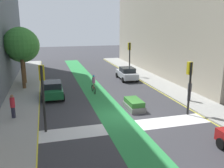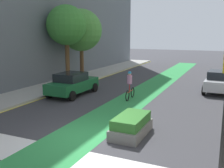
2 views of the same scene
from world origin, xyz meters
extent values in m
plane|color=#38383D|center=(0.00, 0.00, 0.00)|extent=(120.00, 120.00, 0.00)
cube|color=#2D8C47|center=(-0.44, 0.00, 0.00)|extent=(2.40, 60.00, 0.01)
cube|color=silver|center=(0.00, -2.00, 0.00)|extent=(12.00, 1.80, 0.01)
cube|color=#9E9E99|center=(-7.50, 0.00, 0.07)|extent=(3.00, 60.00, 0.15)
cube|color=yellow|center=(-6.00, 0.00, 0.01)|extent=(0.16, 60.00, 0.01)
cube|color=#9E9E99|center=(7.50, 0.00, 0.07)|extent=(3.00, 60.00, 0.15)
cube|color=yellow|center=(6.00, 0.00, 0.01)|extent=(0.16, 60.00, 0.01)
cylinder|color=black|center=(5.17, -1.10, 2.04)|extent=(0.16, 0.16, 4.08)
cube|color=gold|center=(5.17, -0.90, 3.61)|extent=(0.35, 0.28, 0.95)
sphere|color=red|center=(5.17, -0.76, 3.91)|extent=(0.20, 0.20, 0.20)
sphere|color=#4C380C|center=(5.17, -0.76, 3.61)|extent=(0.20, 0.20, 0.20)
sphere|color=#0C3814|center=(5.17, -0.76, 3.31)|extent=(0.20, 0.20, 0.20)
cylinder|color=black|center=(-5.47, -1.33, 2.18)|extent=(0.16, 0.16, 4.36)
cube|color=gold|center=(-5.47, -1.13, 3.89)|extent=(0.35, 0.28, 0.95)
sphere|color=red|center=(-5.47, -0.99, 4.19)|extent=(0.20, 0.20, 0.20)
sphere|color=#4C380C|center=(-5.47, -0.99, 3.89)|extent=(0.20, 0.20, 0.20)
sphere|color=#0C3814|center=(-5.47, -0.99, 3.59)|extent=(0.20, 0.20, 0.20)
cylinder|color=black|center=(5.43, 13.08, 2.24)|extent=(0.16, 0.16, 4.47)
cube|color=gold|center=(5.43, 13.28, 4.00)|extent=(0.35, 0.28, 0.95)
sphere|color=red|center=(5.43, 13.42, 4.30)|extent=(0.20, 0.20, 0.20)
sphere|color=#4C380C|center=(5.43, 13.42, 4.00)|extent=(0.20, 0.20, 0.20)
sphere|color=#0C3814|center=(5.43, 13.42, 3.70)|extent=(0.20, 0.20, 0.20)
cylinder|color=black|center=(3.97, -6.28, 0.32)|extent=(0.23, 0.64, 0.64)
cube|color=#196033|center=(-4.71, 6.38, 0.67)|extent=(1.87, 4.23, 0.70)
cube|color=black|center=(-4.71, 6.18, 1.29)|extent=(1.63, 2.03, 0.55)
cylinder|color=black|center=(-5.58, 7.87, 0.32)|extent=(0.23, 0.64, 0.64)
cylinder|color=black|center=(-3.78, 7.84, 0.32)|extent=(0.23, 0.64, 0.64)
cylinder|color=black|center=(-5.63, 4.93, 0.32)|extent=(0.23, 0.64, 0.64)
cylinder|color=black|center=(-3.83, 4.90, 0.32)|extent=(0.23, 0.64, 0.64)
cube|color=#B2B7BF|center=(4.56, 11.59, 0.67)|extent=(1.97, 4.27, 0.70)
cube|color=black|center=(4.55, 11.39, 1.29)|extent=(1.68, 2.06, 0.55)
cylinder|color=black|center=(3.72, 13.09, 0.32)|extent=(0.25, 0.65, 0.64)
cylinder|color=black|center=(5.52, 13.02, 0.32)|extent=(0.25, 0.65, 0.64)
cylinder|color=black|center=(3.60, 10.16, 0.32)|extent=(0.25, 0.65, 0.64)
cylinder|color=black|center=(5.40, 10.08, 0.32)|extent=(0.25, 0.65, 0.64)
torus|color=black|center=(-0.67, 7.39, 0.34)|extent=(0.08, 0.68, 0.68)
torus|color=black|center=(-0.64, 6.34, 0.34)|extent=(0.08, 0.68, 0.68)
cylinder|color=red|center=(-0.65, 6.87, 0.52)|extent=(0.09, 0.95, 0.06)
cylinder|color=red|center=(-0.65, 6.72, 0.79)|extent=(0.05, 0.05, 0.50)
cylinder|color=#BF72A5|center=(-0.65, 6.72, 1.31)|extent=(0.32, 0.32, 0.55)
sphere|color=tan|center=(-0.65, 6.72, 1.70)|extent=(0.22, 0.22, 0.22)
sphere|color=#268CCC|center=(-0.65, 6.72, 1.74)|extent=(0.23, 0.23, 0.23)
cylinder|color=#262638|center=(6.97, 1.54, 0.56)|extent=(0.28, 0.28, 0.83)
cylinder|color=#3F3F47|center=(6.97, 1.54, 1.35)|extent=(0.34, 0.34, 0.74)
sphere|color=tan|center=(6.97, 1.54, 1.83)|extent=(0.24, 0.24, 0.24)
cylinder|color=#262638|center=(-7.70, 1.42, 0.55)|extent=(0.28, 0.28, 0.81)
cylinder|color=red|center=(-7.70, 1.42, 1.32)|extent=(0.34, 0.34, 0.72)
sphere|color=#8C6647|center=(-7.70, 1.42, 1.79)|extent=(0.23, 0.23, 0.23)
cylinder|color=brown|center=(-7.54, 10.05, 1.94)|extent=(0.36, 0.36, 3.57)
sphere|color=#387F33|center=(-7.54, 10.05, 4.89)|extent=(3.33, 3.33, 3.33)
cylinder|color=brown|center=(-7.62, 12.54, 1.65)|extent=(0.36, 0.36, 3.00)
sphere|color=#478C3D|center=(-7.62, 12.54, 4.50)|extent=(3.85, 3.85, 3.85)
cube|color=slate|center=(1.56, 1.07, 0.23)|extent=(1.21, 2.31, 0.45)
cube|color=#33722D|center=(1.56, 1.07, 0.65)|extent=(1.09, 2.08, 0.40)
camera|label=1|loc=(-5.20, -16.40, 6.82)|focal=38.56mm
camera|label=2|loc=(5.20, -8.97, 4.24)|focal=42.64mm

